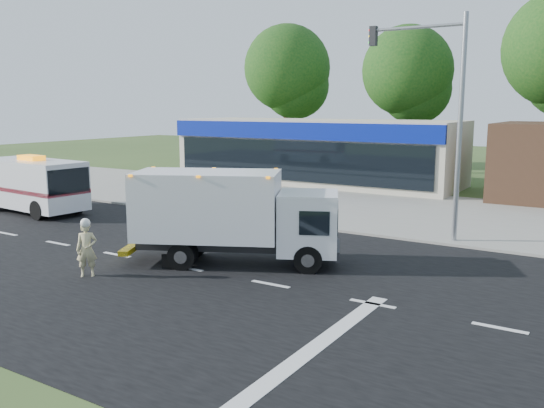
% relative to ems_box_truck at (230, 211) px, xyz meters
% --- Properties ---
extents(ground, '(120.00, 120.00, 0.00)m').
position_rel_ems_box_truck_xyz_m(ground, '(2.21, -1.17, -1.67)').
color(ground, '#385123').
rests_on(ground, ground).
extents(road_asphalt, '(60.00, 14.00, 0.02)m').
position_rel_ems_box_truck_xyz_m(road_asphalt, '(2.21, -1.17, -1.67)').
color(road_asphalt, black).
rests_on(road_asphalt, ground).
extents(sidewalk, '(60.00, 2.40, 0.12)m').
position_rel_ems_box_truck_xyz_m(sidewalk, '(2.21, 7.03, -1.61)').
color(sidewalk, gray).
rests_on(sidewalk, ground).
extents(parking_apron, '(60.00, 9.00, 0.02)m').
position_rel_ems_box_truck_xyz_m(parking_apron, '(2.21, 12.83, -1.66)').
color(parking_apron, gray).
rests_on(parking_apron, ground).
extents(lane_markings, '(55.20, 7.00, 0.01)m').
position_rel_ems_box_truck_xyz_m(lane_markings, '(3.56, -2.52, -1.65)').
color(lane_markings, silver).
rests_on(lane_markings, road_asphalt).
extents(ems_box_truck, '(6.77, 4.63, 2.90)m').
position_rel_ems_box_truck_xyz_m(ems_box_truck, '(0.00, 0.00, 0.00)').
color(ems_box_truck, black).
rests_on(ems_box_truck, ground).
extents(emergency_worker, '(0.69, 0.68, 1.72)m').
position_rel_ems_box_truck_xyz_m(emergency_worker, '(-2.69, -3.30, -0.82)').
color(emergency_worker, '#C6B984').
rests_on(emergency_worker, ground).
extents(ambulance_van, '(5.75, 2.57, 2.64)m').
position_rel_ems_box_truck_xyz_m(ambulance_van, '(-12.74, 2.30, -0.34)').
color(ambulance_van, white).
rests_on(ambulance_van, ground).
extents(retail_strip_mall, '(18.00, 6.20, 4.00)m').
position_rel_ems_box_truck_xyz_m(retail_strip_mall, '(-6.79, 18.76, 0.34)').
color(retail_strip_mall, beige).
rests_on(retail_strip_mall, ground).
extents(traffic_signal_pole, '(3.51, 0.25, 8.00)m').
position_rel_ems_box_truck_xyz_m(traffic_signal_pole, '(4.57, 6.43, 3.25)').
color(traffic_signal_pole, gray).
rests_on(traffic_signal_pole, ground).
extents(background_trees, '(36.77, 7.39, 12.10)m').
position_rel_ems_box_truck_xyz_m(background_trees, '(1.37, 26.99, 5.71)').
color(background_trees, '#332114').
rests_on(background_trees, ground).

